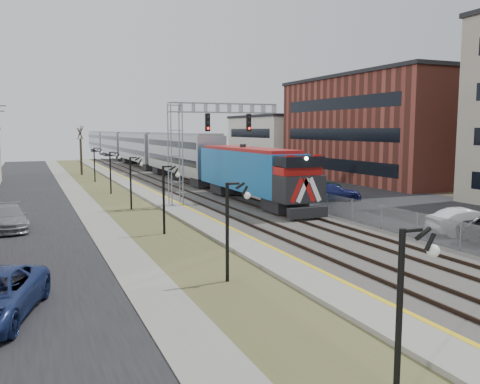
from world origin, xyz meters
TOP-DOWN VIEW (x-y plane):
  - ground at (0.00, 0.00)m, footprint 160.00×160.00m
  - street_west at (-11.50, 35.00)m, footprint 7.00×120.00m
  - sidewalk at (-7.00, 35.00)m, footprint 2.00×120.00m
  - grass_median at (-4.00, 35.00)m, footprint 4.00×120.00m
  - platform at (-1.00, 35.00)m, footprint 2.00×120.00m
  - ballast_bed at (4.00, 35.00)m, footprint 8.00×120.00m
  - parking_lot at (16.00, 35.00)m, footprint 16.00×120.00m
  - platform_edge at (-0.12, 35.00)m, footprint 0.24×120.00m
  - track_near at (2.00, 35.00)m, footprint 1.58×120.00m
  - track_far at (5.50, 35.00)m, footprint 1.58×120.00m
  - train at (5.50, 73.91)m, footprint 3.00×108.65m
  - signal_gantry at (1.22, 27.99)m, footprint 9.00×1.07m
  - lampposts at (-4.00, 18.29)m, footprint 0.14×62.14m
  - fence at (8.20, 35.00)m, footprint 0.04×120.00m
  - buildings_east at (30.00, 31.18)m, footprint 16.00×76.00m
  - bare_trees at (-12.66, 38.91)m, footprint 12.30×42.30m
  - car_lot_b at (12.07, 11.07)m, footprint 4.84×2.73m
  - car_lot_d at (12.82, 26.35)m, footprint 5.27×3.57m
  - car_lot_e at (10.45, 29.87)m, footprint 4.59×2.19m
  - car_lot_f at (13.29, 30.13)m, footprint 5.06×2.16m
  - car_street_b at (-12.30, 22.90)m, footprint 2.39×5.14m

SIDE VIEW (x-z plane):
  - ground at x=0.00m, z-range 0.00..0.00m
  - street_west at x=-11.50m, z-range 0.00..0.04m
  - parking_lot at x=16.00m, z-range 0.00..0.04m
  - grass_median at x=-4.00m, z-range 0.00..0.06m
  - sidewalk at x=-7.00m, z-range 0.00..0.08m
  - ballast_bed at x=4.00m, z-range 0.00..0.20m
  - platform at x=-1.00m, z-range 0.00..0.24m
  - platform_edge at x=-0.12m, z-range 0.24..0.25m
  - track_near at x=2.00m, z-range 0.20..0.35m
  - track_far at x=5.50m, z-range 0.20..0.35m
  - car_lot_d at x=12.82m, z-range 0.00..1.42m
  - car_street_b at x=-12.30m, z-range 0.00..1.45m
  - car_lot_b at x=12.07m, z-range 0.00..1.51m
  - car_lot_e at x=10.45m, z-range 0.00..1.51m
  - fence at x=8.20m, z-range 0.00..1.60m
  - car_lot_f at x=13.29m, z-range 0.00..1.62m
  - lampposts at x=-4.00m, z-range 0.00..4.00m
  - bare_trees at x=-12.66m, z-range -0.27..5.68m
  - train at x=5.50m, z-range 0.28..5.60m
  - signal_gantry at x=1.22m, z-range 1.51..9.66m
  - buildings_east at x=30.00m, z-range -1.19..13.81m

